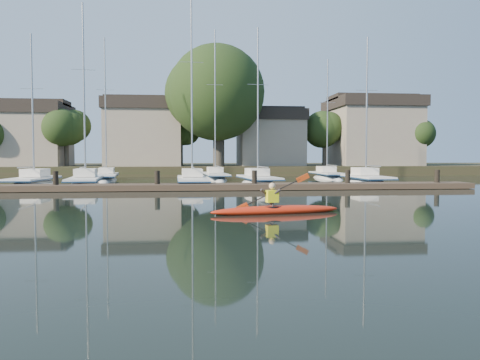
{
  "coord_description": "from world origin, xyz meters",
  "views": [
    {
      "loc": [
        -0.91,
        -14.88,
        2.13
      ],
      "look_at": [
        0.92,
        2.69,
        1.2
      ],
      "focal_mm": 35.0,
      "sensor_mm": 36.0,
      "label": 1
    }
  ],
  "objects": [
    {
      "name": "shore",
      "position": [
        1.61,
        40.29,
        3.23
      ],
      "size": [
        90.0,
        25.25,
        12.75
      ],
      "color": "#293319",
      "rests_on": "ground"
    },
    {
      "name": "ground",
      "position": [
        0.0,
        0.0,
        0.0
      ],
      "size": [
        160.0,
        160.0,
        0.0
      ],
      "primitive_type": "plane",
      "color": "black",
      "rests_on": "ground"
    },
    {
      "name": "sailboat_6",
      "position": [
        1.22,
        26.79,
        -0.17
      ],
      "size": [
        2.36,
        9.16,
        14.43
      ],
      "rotation": [
        0.0,
        0.0,
        0.05
      ],
      "color": "white",
      "rests_on": "ground"
    },
    {
      "name": "sailboat_4",
      "position": [
        12.05,
        18.64,
        -0.2
      ],
      "size": [
        2.24,
        7.19,
        12.18
      ],
      "rotation": [
        0.0,
        0.0,
        0.01
      ],
      "color": "white",
      "rests_on": "ground"
    },
    {
      "name": "kayak",
      "position": [
        2.15,
        1.94,
        0.19
      ],
      "size": [
        4.99,
        1.47,
        1.58
      ],
      "rotation": [
        0.0,
        0.0,
        0.17
      ],
      "color": "red",
      "rests_on": "ground"
    },
    {
      "name": "sailboat_2",
      "position": [
        -0.86,
        17.87,
        -0.18
      ],
      "size": [
        2.4,
        9.02,
        14.82
      ],
      "rotation": [
        0.0,
        0.0,
        0.03
      ],
      "color": "white",
      "rests_on": "ground"
    },
    {
      "name": "sailboat_1",
      "position": [
        -8.28,
        18.53,
        -0.19
      ],
      "size": [
        3.08,
        8.72,
        13.96
      ],
      "rotation": [
        0.0,
        0.0,
        0.12
      ],
      "color": "white",
      "rests_on": "ground"
    },
    {
      "name": "sailboat_7",
      "position": [
        11.59,
        27.15,
        -0.18
      ],
      "size": [
        2.13,
        7.58,
        12.16
      ],
      "rotation": [
        0.0,
        0.0,
        0.02
      ],
      "color": "white",
      "rests_on": "ground"
    },
    {
      "name": "sailboat_5",
      "position": [
        -8.24,
        26.38,
        -0.17
      ],
      "size": [
        2.75,
        8.24,
        13.38
      ],
      "rotation": [
        0.0,
        0.0,
        0.11
      ],
      "color": "white",
      "rests_on": "ground"
    },
    {
      "name": "dock",
      "position": [
        0.0,
        14.0,
        0.2
      ],
      "size": [
        34.0,
        2.0,
        1.8
      ],
      "color": "#483729",
      "rests_on": "ground"
    },
    {
      "name": "sailboat_3",
      "position": [
        3.98,
        19.04,
        -0.19
      ],
      "size": [
        2.89,
        8.06,
        12.72
      ],
      "rotation": [
        0.0,
        0.0,
        0.11
      ],
      "color": "white",
      "rests_on": "ground"
    },
    {
      "name": "sailboat_0",
      "position": [
        -11.93,
        19.01,
        -0.19
      ],
      "size": [
        2.43,
        7.56,
        11.86
      ],
      "rotation": [
        0.0,
        0.0,
        -0.05
      ],
      "color": "white",
      "rests_on": "ground"
    }
  ]
}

